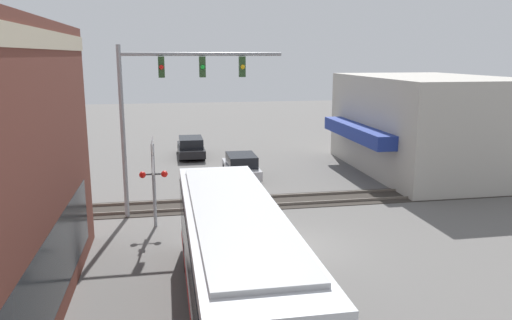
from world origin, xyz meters
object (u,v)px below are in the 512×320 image
at_px(city_bus, 235,259).
at_px(crossing_signal, 153,174).
at_px(parked_car_silver, 241,167).
at_px(parked_car_black, 191,148).
at_px(pedestrian_near_bus, 289,277).

bearing_deg(city_bus, crossing_signal, 15.73).
xyz_separation_m(city_bus, parked_car_silver, (15.97, -2.60, -1.09)).
relative_size(crossing_signal, parked_car_silver, 0.89).
height_order(crossing_signal, parked_car_silver, crossing_signal).
distance_m(parked_car_silver, parked_car_black, 7.42).
xyz_separation_m(parked_car_black, pedestrian_near_bus, (-22.35, -1.68, 0.15)).
bearing_deg(parked_car_black, crossing_signal, 171.15).
bearing_deg(crossing_signal, city_bus, -164.27).
bearing_deg(parked_car_silver, parked_car_black, 20.50).
height_order(crossing_signal, pedestrian_near_bus, crossing_signal).
distance_m(crossing_signal, parked_car_silver, 9.36).
bearing_deg(city_bus, parked_car_black, -0.00).
relative_size(crossing_signal, pedestrian_near_bus, 2.35).
bearing_deg(parked_car_silver, pedestrian_near_bus, 176.57).
distance_m(city_bus, pedestrian_near_bus, 2.01).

